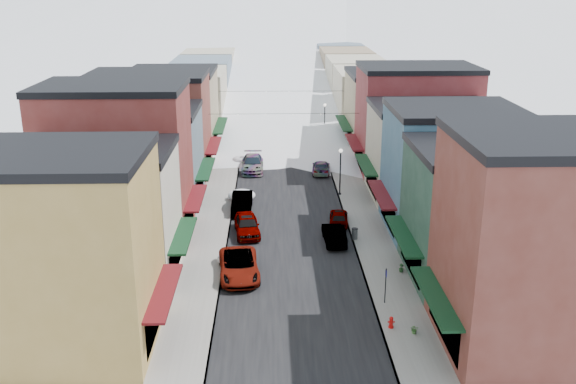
{
  "coord_description": "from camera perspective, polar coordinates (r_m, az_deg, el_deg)",
  "views": [
    {
      "loc": [
        -1.51,
        -28.83,
        19.92
      ],
      "look_at": [
        0.0,
        24.85,
        2.22
      ],
      "focal_mm": 40.0,
      "sensor_mm": 36.0,
      "label": 1
    }
  ],
  "objects": [
    {
      "name": "bldg_l_tan",
      "position": [
        79.13,
        -10.15,
        7.1
      ],
      "size": [
        11.3,
        11.2,
        10.0
      ],
      "color": "tan",
      "rests_on": "ground"
    },
    {
      "name": "bldg_l_yellow",
      "position": [
        37.61,
        -19.65,
        -5.0
      ],
      "size": [
        11.3,
        8.7,
        11.5
      ],
      "color": "#B58E43",
      "rests_on": "ground"
    },
    {
      "name": "car_silver_wagon",
      "position": [
        70.62,
        -3.17,
        2.55
      ],
      "size": [
        2.4,
        5.83,
        1.69
      ],
      "primitive_type": "imported",
      "rotation": [
        0.0,
        0.0,
        0.01
      ],
      "color": "gray",
      "rests_on": "ground"
    },
    {
      "name": "road",
      "position": [
        91.05,
        -0.62,
        5.61
      ],
      "size": [
        10.0,
        160.0,
        0.01
      ],
      "primitive_type": "cube",
      "color": "black",
      "rests_on": "ground"
    },
    {
      "name": "bldg_r_brick_far",
      "position": [
        71.05,
        11.26,
        6.4
      ],
      "size": [
        13.3,
        9.2,
        11.5
      ],
      "color": "maroon",
      "rests_on": "ground"
    },
    {
      "name": "car_white_suv",
      "position": [
        45.65,
        -4.38,
        -6.55
      ],
      "size": [
        3.27,
        6.13,
        1.64
      ],
      "primitive_type": "imported",
      "rotation": [
        0.0,
        0.0,
        0.1
      ],
      "color": "white",
      "rests_on": "ground"
    },
    {
      "name": "snow_pile_mid",
      "position": [
        61.14,
        -4.13,
        -0.29
      ],
      "size": [
        2.63,
        2.82,
        1.11
      ],
      "color": "white",
      "rests_on": "ground"
    },
    {
      "name": "planter_near",
      "position": [
        39.3,
        11.18,
        -11.88
      ],
      "size": [
        0.56,
        0.51,
        0.54
      ],
      "primitive_type": "imported",
      "rotation": [
        0.0,
        0.0,
        -0.19
      ],
      "color": "#447534",
      "rests_on": "sidewalk_right"
    },
    {
      "name": "bldg_r_blue",
      "position": [
        53.98,
        14.27,
        1.91
      ],
      "size": [
        11.3,
        9.2,
        10.5
      ],
      "color": "#355F78",
      "rests_on": "ground"
    },
    {
      "name": "fire_hydrant",
      "position": [
        39.62,
        9.16,
        -11.39
      ],
      "size": [
        0.42,
        0.32,
        0.73
      ],
      "color": "red",
      "rests_on": "sidewalk_right"
    },
    {
      "name": "bldg_l_grayblue",
      "position": [
        60.98,
        -12.62,
        3.16
      ],
      "size": [
        11.3,
        9.2,
        9.0
      ],
      "color": "slate",
      "rests_on": "ground"
    },
    {
      "name": "bldg_r_brick_near",
      "position": [
        37.83,
        22.28,
        -4.36
      ],
      "size": [
        12.3,
        9.2,
        12.5
      ],
      "color": "maroon",
      "rests_on": "ground"
    },
    {
      "name": "ground",
      "position": [
        35.07,
        1.19,
        -16.36
      ],
      "size": [
        600.0,
        600.0,
        0.0
      ],
      "primitive_type": "plane",
      "color": "gray",
      "rests_on": "ground"
    },
    {
      "name": "planter_far",
      "position": [
        46.74,
        10.04,
        -6.66
      ],
      "size": [
        0.41,
        0.41,
        0.61
      ],
      "primitive_type": "imported",
      "rotation": [
        0.0,
        0.0,
        0.22
      ],
      "color": "#234D23",
      "rests_on": "sidewalk_right"
    },
    {
      "name": "bldg_r_cream",
      "position": [
        62.69,
        12.5,
        3.58
      ],
      "size": [
        12.3,
        9.2,
        9.0
      ],
      "color": "#BAB395",
      "rests_on": "ground"
    },
    {
      "name": "streetlamp_far",
      "position": [
        85.49,
        3.28,
        6.77
      ],
      "size": [
        0.37,
        0.37,
        4.45
      ],
      "color": "black",
      "rests_on": "sidewalk_right"
    },
    {
      "name": "streetlamp_near",
      "position": [
        61.87,
        4.68,
        2.34
      ],
      "size": [
        0.38,
        0.38,
        4.56
      ],
      "color": "black",
      "rests_on": "sidewalk_right"
    },
    {
      "name": "snow_pile_near",
      "position": [
        47.78,
        -4.98,
        -5.88
      ],
      "size": [
        2.18,
        2.54,
        0.92
      ],
      "color": "white",
      "rests_on": "ground"
    },
    {
      "name": "overhead_cables",
      "position": [
        77.57,
        -0.47,
        8.06
      ],
      "size": [
        16.4,
        15.04,
        0.04
      ],
      "color": "black",
      "rests_on": "ground"
    },
    {
      "name": "bldg_r_tan",
      "position": [
        80.64,
        8.99,
        7.19
      ],
      "size": [
        11.3,
        11.2,
        9.5
      ],
      "color": "#998964",
      "rests_on": "ground"
    },
    {
      "name": "curb_left",
      "position": [
        91.09,
        -3.82,
        5.62
      ],
      "size": [
        0.1,
        160.0,
        0.15
      ],
      "primitive_type": "cube",
      "color": "slate",
      "rests_on": "ground"
    },
    {
      "name": "car_black_sedan",
      "position": [
        69.82,
        2.95,
        2.22
      ],
      "size": [
        2.27,
        4.79,
        1.35
      ],
      "primitive_type": "imported",
      "rotation": [
        0.0,
        0.0,
        3.06
      ],
      "color": "black",
      "rests_on": "ground"
    },
    {
      "name": "parking_sign",
      "position": [
        41.85,
        8.67,
        -8.0
      ],
      "size": [
        0.07,
        0.33,
        2.41
      ],
      "color": "black",
      "rests_on": "sidewalk_right"
    },
    {
      "name": "car_lane_silver",
      "position": [
        87.94,
        -1.37,
        5.61
      ],
      "size": [
        1.99,
        4.22,
        1.4
      ],
      "primitive_type": "imported",
      "rotation": [
        0.0,
        0.0,
        -0.08
      ],
      "color": "gray",
      "rests_on": "ground"
    },
    {
      "name": "car_gray_suv",
      "position": [
        55.2,
        4.54,
        -2.22
      ],
      "size": [
        1.96,
        4.06,
        1.34
      ],
      "primitive_type": "imported",
      "rotation": [
        0.0,
        0.0,
        3.04
      ],
      "color": "#9A9EA2",
      "rests_on": "ground"
    },
    {
      "name": "car_lane_white",
      "position": [
        92.99,
        0.65,
        6.29
      ],
      "size": [
        2.45,
        4.88,
        1.32
      ],
      "primitive_type": "imported",
      "rotation": [
        0.0,
        0.0,
        3.09
      ],
      "color": "silver",
      "rests_on": "ground"
    },
    {
      "name": "car_dark_hatch",
      "position": [
        58.31,
        -4.12,
        -0.92
      ],
      "size": [
        1.82,
        5.04,
        1.65
      ],
      "primitive_type": "imported",
      "rotation": [
        0.0,
        0.0,
        -0.01
      ],
      "color": "black",
      "rests_on": "ground"
    },
    {
      "name": "sidewalk_left",
      "position": [
        91.16,
        -4.8,
        5.61
      ],
      "size": [
        3.2,
        160.0,
        0.15
      ],
      "primitive_type": "cube",
      "color": "gray",
      "rests_on": "ground"
    },
    {
      "name": "distant_blocks",
      "position": [
        112.97,
        -0.84,
        10.14
      ],
      "size": [
        34.0,
        55.0,
        8.0
      ],
      "color": "gray",
      "rests_on": "ground"
    },
    {
      "name": "bldg_l_brick_near",
      "position": [
        52.62,
        -14.96,
        2.57
      ],
      "size": [
        12.3,
        8.2,
        12.5
      ],
      "color": "maroon",
      "rests_on": "ground"
    },
    {
      "name": "bldg_l_cream",
      "position": [
        45.55,
        -16.38,
        -1.97
      ],
      "size": [
        11.3,
        8.2,
        9.5
      ],
      "color": "beige",
      "rests_on": "ground"
    },
    {
      "name": "curb_right",
      "position": [
        91.25,
        2.56,
        5.67
      ],
      "size": [
        0.1,
        160.0,
        0.15
      ],
      "primitive_type": "cube",
      "color": "slate",
      "rests_on": "ground"
    },
    {
      "name": "sidewalk_right",
      "position": [
        91.38,
        3.54,
        5.67
      ],
      "size": [
        3.2,
        160.0,
        0.15
      ],
      "primitive_type": "cube",
      "color": "gray",
      "rests_on": "ground"
    },
    {
      "name": "bldg_l_brick_far",
      "position": [
        69.53,
        -12.15,
        5.87
      ],
      "size": [
        13.3,
        9.2,
        11.0
      ],
      "color": "brown",
      "rests_on": "ground"
    },
    {
      "name": "car_green_sedan",
      "position": [
        51.33,
        4.12,
        -3.75
      ],
      "size": [
        1.72,
        4.5,
        1.46
      ],
      "primitive_type": "imported",
      "rotation": [
        0.0,
        0.0,
        3.18
      ],
      "color": "black",
      "rests_on": "ground"
    },
    {
      "name": "car_silver_sedan",
      "position": [
        52.92,
        -3.66,
        -2.95
      ],
      "size": [
        2.5,
        5.03,
        1.65
      ],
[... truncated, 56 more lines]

